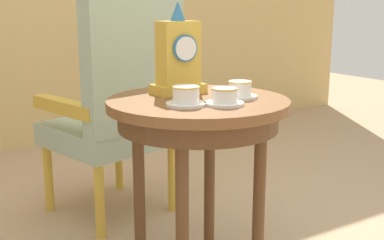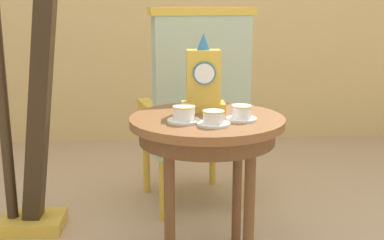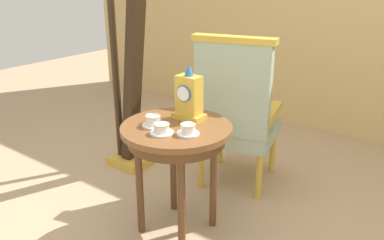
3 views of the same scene
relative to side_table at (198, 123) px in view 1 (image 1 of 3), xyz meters
name	(u,v)px [view 1 (image 1 of 3)]	position (x,y,z in m)	size (l,w,h in m)	color
side_table	(198,123)	(0.00, 0.00, 0.00)	(0.65, 0.65, 0.70)	brown
teacup_left	(186,97)	(-0.10, -0.08, 0.12)	(0.13, 0.13, 0.06)	white
teacup_right	(224,97)	(0.01, -0.14, 0.11)	(0.13, 0.13, 0.06)	white
teacup_center	(240,90)	(0.14, -0.07, 0.12)	(0.13, 0.13, 0.06)	white
mantel_clock	(178,57)	(0.00, 0.13, 0.22)	(0.19, 0.11, 0.34)	gold
armchair	(120,99)	(0.00, 0.68, -0.02)	(0.65, 0.64, 1.14)	#9EB299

